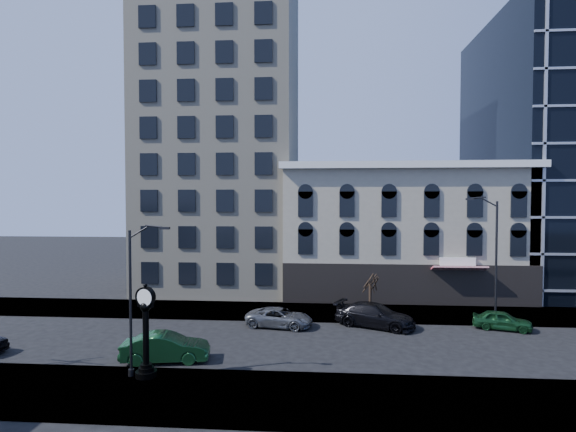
{
  "coord_description": "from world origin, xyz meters",
  "views": [
    {
      "loc": [
        4.49,
        -28.27,
        9.13
      ],
      "look_at": [
        2.0,
        4.0,
        8.0
      ],
      "focal_mm": 28.0,
      "sensor_mm": 36.0,
      "label": 1
    }
  ],
  "objects": [
    {
      "name": "car_far_b",
      "position": [
        8.28,
        4.22,
        0.84
      ],
      "size": [
        6.22,
        4.51,
        1.67
      ],
      "primitive_type": "imported",
      "rotation": [
        0.0,
        0.0,
        1.15
      ],
      "color": "black",
      "rests_on": "ground"
    },
    {
      "name": "ground",
      "position": [
        0.0,
        0.0,
        0.0
      ],
      "size": [
        160.0,
        160.0,
        0.0
      ],
      "primitive_type": "plane",
      "color": "black",
      "rests_on": "ground"
    },
    {
      "name": "cream_tower",
      "position": [
        -6.11,
        18.88,
        19.32
      ],
      "size": [
        15.9,
        15.4,
        42.5
      ],
      "color": "beige",
      "rests_on": "ground"
    },
    {
      "name": "sidewalk_near",
      "position": [
        0.0,
        -8.0,
        0.06
      ],
      "size": [
        160.0,
        6.0,
        0.12
      ],
      "primitive_type": "cube",
      "color": "gray",
      "rests_on": "ground"
    },
    {
      "name": "car_far_c",
      "position": [
        17.16,
        4.19,
        0.66
      ],
      "size": [
        4.19,
        2.66,
        1.33
      ],
      "primitive_type": "imported",
      "rotation": [
        0.0,
        0.0,
        1.27
      ],
      "color": "#143F1E",
      "rests_on": "ground"
    },
    {
      "name": "sidewalk_far",
      "position": [
        0.0,
        8.0,
        0.06
      ],
      "size": [
        160.0,
        6.0,
        0.12
      ],
      "primitive_type": "cube",
      "color": "gray",
      "rests_on": "ground"
    },
    {
      "name": "car_far_a",
      "position": [
        1.4,
        3.68,
        0.67
      ],
      "size": [
        5.12,
        3.0,
        1.34
      ],
      "primitive_type": "imported",
      "rotation": [
        0.0,
        0.0,
        1.4
      ],
      "color": "#595B60",
      "rests_on": "ground"
    },
    {
      "name": "victorian_row",
      "position": [
        12.0,
        15.89,
        6.0
      ],
      "size": [
        22.6,
        11.19,
        12.5
      ],
      "color": "#A79F8A",
      "rests_on": "ground"
    },
    {
      "name": "car_near_b",
      "position": [
        -4.35,
        -3.77,
        0.8
      ],
      "size": [
        5.07,
        2.45,
        1.6
      ],
      "primitive_type": "imported",
      "rotation": [
        0.0,
        0.0,
        1.73
      ],
      "color": "#143F1E",
      "rests_on": "ground"
    },
    {
      "name": "bare_tree_far",
      "position": [
        8.25,
        7.15,
        3.11
      ],
      "size": [
        2.32,
        2.32,
        3.98
      ],
      "color": "#2F2217",
      "rests_on": "sidewalk_far"
    },
    {
      "name": "street_lamp_far",
      "position": [
        16.69,
        6.13,
        7.27
      ],
      "size": [
        2.43,
        0.72,
        9.47
      ],
      "rotation": [
        0.0,
        0.0,
        2.96
      ],
      "color": "black",
      "rests_on": "sidewalk_far"
    },
    {
      "name": "street_lamp_near",
      "position": [
        -4.7,
        -6.28,
        6.1
      ],
      "size": [
        2.05,
        0.39,
        7.92
      ],
      "rotation": [
        0.0,
        0.0,
        -0.08
      ],
      "color": "black",
      "rests_on": "sidewalk_near"
    },
    {
      "name": "street_clock",
      "position": [
        -4.48,
        -6.25,
        2.29
      ],
      "size": [
        1.09,
        1.09,
        4.79
      ],
      "rotation": [
        0.0,
        0.0,
        -0.25
      ],
      "color": "black",
      "rests_on": "sidewalk_near"
    }
  ]
}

